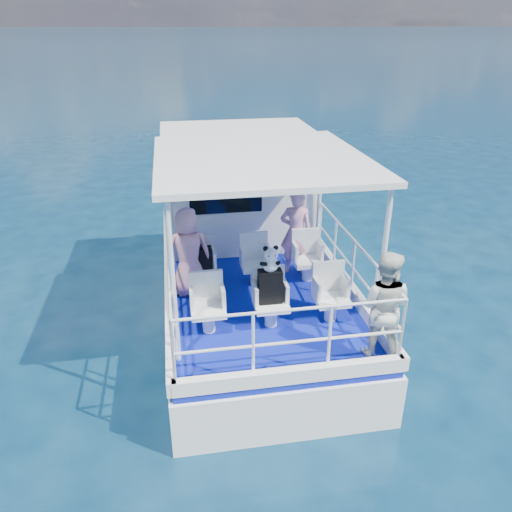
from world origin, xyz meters
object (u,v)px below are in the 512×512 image
Objects in this scene: passenger_port_fwd at (188,252)px; passenger_stbd_aft at (383,306)px; panda at (271,259)px; backpack_center at (270,286)px.

passenger_stbd_aft is at bearing 138.52° from passenger_port_fwd.
passenger_port_fwd is 0.97× the size of passenger_stbd_aft.
passenger_port_fwd reaches higher than panda.
passenger_stbd_aft is 1.60m from backpack_center.
passenger_stbd_aft reaches higher than backpack_center.
passenger_port_fwd reaches higher than backpack_center.
backpack_center is (-1.26, 0.97, -0.12)m from passenger_stbd_aft.
passenger_port_fwd is 2.94× the size of backpack_center.
passenger_stbd_aft is (2.35, -2.10, 0.02)m from passenger_port_fwd.
backpack_center is (1.09, -1.13, -0.10)m from passenger_port_fwd.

